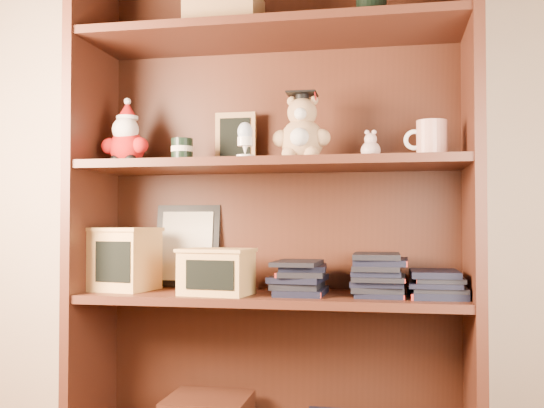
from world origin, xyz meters
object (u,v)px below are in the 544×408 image
at_px(bookcase, 274,218).
at_px(teacher_mug, 431,139).
at_px(treats_box, 125,258).
at_px(grad_teddy_bear, 302,134).

distance_m(bookcase, teacher_mug, 0.53).
distance_m(teacher_mug, treats_box, 1.01).
bearing_deg(grad_teddy_bear, treats_box, 179.44).
height_order(bookcase, treats_box, bookcase).
bearing_deg(bookcase, treats_box, -173.77).
bearing_deg(grad_teddy_bear, bookcase, 149.10).
height_order(bookcase, teacher_mug, bookcase).
bearing_deg(teacher_mug, treats_box, -179.95).
relative_size(grad_teddy_bear, teacher_mug, 1.71).
height_order(bookcase, grad_teddy_bear, bookcase).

